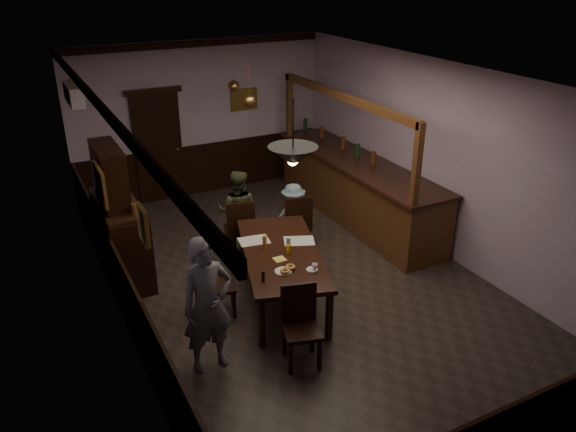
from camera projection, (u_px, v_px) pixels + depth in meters
room at (298, 187)px, 7.67m from camera, size 5.01×8.01×3.01m
dining_table at (282, 255)px, 7.60m from camera, size 1.60×2.40×0.75m
chair_far_left at (240, 227)px, 8.72m from camera, size 0.51×0.51×1.00m
chair_far_right at (297, 222)px, 8.86m from camera, size 0.53×0.53×1.02m
chair_near at (300, 321)px, 6.48m from camera, size 0.52×0.52×0.97m
chair_side at (215, 282)px, 7.36m from camera, size 0.48×0.48×0.89m
person_standing at (207, 306)px, 6.26m from camera, size 0.63×0.44×1.65m
person_seated_left at (238, 212)px, 8.91m from camera, size 0.84×0.80×1.37m
person_seated_right at (293, 215)px, 9.12m from camera, size 0.78×0.56×1.09m
newspaper_left at (254, 241)px, 7.85m from camera, size 0.46×0.36×0.01m
newspaper_right at (299, 241)px, 7.84m from camera, size 0.50×0.44×0.01m
napkin at (280, 259)px, 7.37m from camera, size 0.19×0.19×0.00m
saucer at (312, 269)px, 7.12m from camera, size 0.15×0.15×0.01m
coffee_cup at (315, 267)px, 7.10m from camera, size 0.10×0.10×0.07m
pastry_plate at (283, 271)px, 7.07m from camera, size 0.22×0.22×0.01m
pastry_ring_a at (285, 271)px, 7.03m from camera, size 0.13×0.13×0.04m
pastry_ring_b at (290, 267)px, 7.12m from camera, size 0.13×0.13×0.04m
soda_can at (289, 249)px, 7.49m from camera, size 0.07×0.07×0.12m
beer_glass at (265, 243)px, 7.58m from camera, size 0.06×0.06×0.20m
water_glass at (288, 242)px, 7.65m from camera, size 0.06×0.06×0.15m
pepper_mill at (263, 276)px, 6.84m from camera, size 0.04×0.04×0.14m
sideboard at (120, 226)px, 8.14m from camera, size 0.55×1.53×2.03m
bar_counter at (357, 188)px, 10.07m from camera, size 0.97×4.17×2.34m
door_back at (158, 148)px, 10.68m from camera, size 0.90×0.06×2.10m
ac_unit at (74, 94)px, 8.63m from camera, size 0.20×0.85×0.30m
picture_left_small at (143, 225)px, 5.09m from camera, size 0.04×0.28×0.36m
picture_left_large at (101, 185)px, 7.21m from camera, size 0.04×0.62×0.48m
picture_back at (244, 99)px, 11.12m from camera, size 0.55×0.04×0.42m
pendant_iron at (293, 156)px, 6.18m from camera, size 0.56×0.56×0.74m
pendant_brass_mid at (249, 101)px, 8.87m from camera, size 0.20×0.20×0.81m
pendant_brass_far at (234, 86)px, 9.86m from camera, size 0.20×0.20×0.81m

